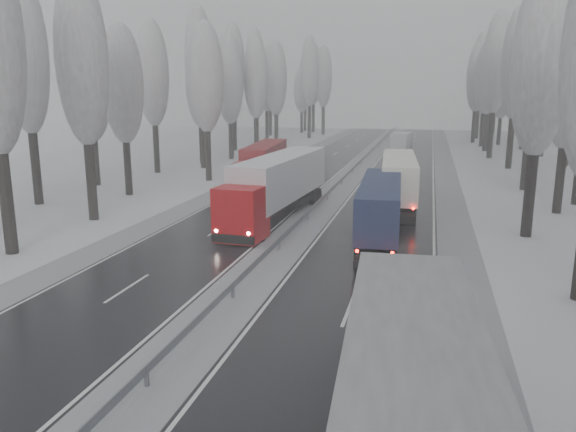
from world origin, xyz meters
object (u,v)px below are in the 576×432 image
at_px(truck_cream_box, 398,176).
at_px(box_truck_distant, 402,142).
at_px(truck_red_white, 277,183).
at_px(truck_red_red, 263,162).
at_px(truck_blue_box, 381,204).

xyz_separation_m(truck_cream_box, box_truck_distant, (-1.86, 42.42, -0.88)).
bearing_deg(truck_red_white, box_truck_distant, 86.70).
xyz_separation_m(truck_cream_box, truck_red_white, (-8.21, -7.16, 0.26)).
relative_size(truck_cream_box, truck_red_white, 0.90).
relative_size(box_truck_distant, truck_red_red, 0.51).
bearing_deg(truck_blue_box, truck_cream_box, 84.58).
bearing_deg(truck_blue_box, box_truck_distant, 88.60).
bearing_deg(truck_red_white, truck_blue_box, -21.07).
xyz_separation_m(truck_blue_box, truck_cream_box, (0.48, 10.78, 0.17)).
xyz_separation_m(box_truck_distant, truck_red_red, (-11.69, -35.26, 0.83)).
distance_m(truck_blue_box, truck_cream_box, 10.79).
xyz_separation_m(truck_blue_box, truck_red_red, (-13.07, 17.93, 0.11)).
relative_size(truck_red_white, truck_red_red, 1.14).
distance_m(truck_blue_box, truck_red_red, 22.19).
height_order(box_truck_distant, truck_red_white, truck_red_white).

